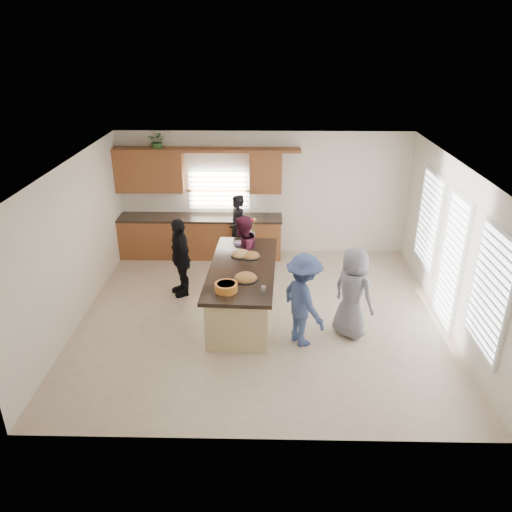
{
  "coord_description": "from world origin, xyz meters",
  "views": [
    {
      "loc": [
        0.06,
        -7.84,
        4.77
      ],
      "look_at": [
        -0.11,
        0.14,
        1.15
      ],
      "focal_mm": 35.0,
      "sensor_mm": 36.0,
      "label": 1
    }
  ],
  "objects_px": {
    "island": "(243,291)",
    "woman_left_mid": "(243,254)",
    "woman_right_front": "(353,293)",
    "woman_left_back": "(237,229)",
    "woman_left_front": "(180,257)",
    "woman_right_back": "(303,300)",
    "salad_bowl": "(226,287)"
  },
  "relations": [
    {
      "from": "woman_left_back",
      "to": "woman_right_back",
      "type": "relative_size",
      "value": 0.97
    },
    {
      "from": "woman_right_back",
      "to": "woman_left_front",
      "type": "bearing_deg",
      "value": 24.29
    },
    {
      "from": "woman_right_front",
      "to": "woman_left_mid",
      "type": "bearing_deg",
      "value": 9.38
    },
    {
      "from": "woman_left_front",
      "to": "woman_right_back",
      "type": "xyz_separation_m",
      "value": [
        2.26,
        -1.66,
        0.01
      ]
    },
    {
      "from": "woman_left_mid",
      "to": "woman_right_back",
      "type": "relative_size",
      "value": 0.96
    },
    {
      "from": "salad_bowl",
      "to": "woman_left_front",
      "type": "xyz_separation_m",
      "value": [
        -1.02,
        1.66,
        -0.24
      ]
    },
    {
      "from": "island",
      "to": "woman_left_mid",
      "type": "height_order",
      "value": "woman_left_mid"
    },
    {
      "from": "woman_left_mid",
      "to": "woman_left_back",
      "type": "bearing_deg",
      "value": -145.49
    },
    {
      "from": "woman_left_mid",
      "to": "woman_right_back",
      "type": "height_order",
      "value": "woman_right_back"
    },
    {
      "from": "woman_left_front",
      "to": "woman_right_front",
      "type": "distance_m",
      "value": 3.4
    },
    {
      "from": "woman_left_back",
      "to": "woman_left_front",
      "type": "distance_m",
      "value": 1.82
    },
    {
      "from": "woman_left_back",
      "to": "woman_left_mid",
      "type": "xyz_separation_m",
      "value": [
        0.18,
        -1.3,
        -0.01
      ]
    },
    {
      "from": "island",
      "to": "salad_bowl",
      "type": "height_order",
      "value": "salad_bowl"
    },
    {
      "from": "salad_bowl",
      "to": "island",
      "type": "bearing_deg",
      "value": 76.58
    },
    {
      "from": "woman_right_front",
      "to": "woman_left_front",
      "type": "bearing_deg",
      "value": 25.38
    },
    {
      "from": "woman_right_back",
      "to": "woman_right_front",
      "type": "xyz_separation_m",
      "value": [
        0.84,
        0.27,
        -0.0
      ]
    },
    {
      "from": "woman_right_back",
      "to": "woman_right_front",
      "type": "bearing_deg",
      "value": -101.52
    },
    {
      "from": "woman_left_mid",
      "to": "woman_left_front",
      "type": "xyz_separation_m",
      "value": [
        -1.2,
        -0.21,
        0.02
      ]
    },
    {
      "from": "woman_left_back",
      "to": "woman_left_front",
      "type": "height_order",
      "value": "woman_left_front"
    },
    {
      "from": "salad_bowl",
      "to": "woman_right_front",
      "type": "relative_size",
      "value": 0.23
    },
    {
      "from": "woman_left_front",
      "to": "woman_right_back",
      "type": "relative_size",
      "value": 0.98
    },
    {
      "from": "island",
      "to": "woman_left_mid",
      "type": "bearing_deg",
      "value": 95.07
    },
    {
      "from": "woman_right_front",
      "to": "woman_left_back",
      "type": "bearing_deg",
      "value": -4.78
    },
    {
      "from": "island",
      "to": "salad_bowl",
      "type": "relative_size",
      "value": 7.56
    },
    {
      "from": "island",
      "to": "salad_bowl",
      "type": "xyz_separation_m",
      "value": [
        -0.22,
        -0.91,
        0.57
      ]
    },
    {
      "from": "woman_left_front",
      "to": "woman_right_front",
      "type": "bearing_deg",
      "value": 38.6
    },
    {
      "from": "woman_left_back",
      "to": "woman_left_mid",
      "type": "height_order",
      "value": "woman_left_back"
    },
    {
      "from": "woman_left_back",
      "to": "woman_right_back",
      "type": "height_order",
      "value": "woman_right_back"
    },
    {
      "from": "salad_bowl",
      "to": "woman_right_front",
      "type": "xyz_separation_m",
      "value": [
        2.08,
        0.26,
        -0.23
      ]
    },
    {
      "from": "island",
      "to": "woman_left_back",
      "type": "distance_m",
      "value": 2.29
    },
    {
      "from": "woman_left_front",
      "to": "woman_right_front",
      "type": "relative_size",
      "value": 0.98
    },
    {
      "from": "woman_right_back",
      "to": "woman_left_back",
      "type": "bearing_deg",
      "value": -7.98
    }
  ]
}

